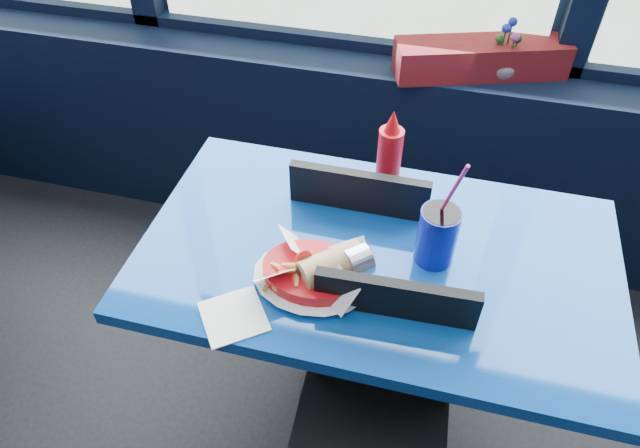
{
  "coord_description": "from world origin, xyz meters",
  "views": [
    {
      "loc": [
        0.4,
        1.02,
        1.81
      ],
      "look_at": [
        0.15,
        1.98,
        0.83
      ],
      "focal_mm": 32.0,
      "sensor_mm": 36.0,
      "label": 1
    }
  ],
  "objects_px": {
    "flower_vase": "(504,61)",
    "food_basket": "(315,271)",
    "chair_near_front": "(375,409)",
    "chair_near_back": "(361,242)",
    "planter_box": "(481,58)",
    "ketchup_bottle": "(389,155)",
    "soda_cup": "(437,235)",
    "near_table": "(373,296)"
  },
  "relations": [
    {
      "from": "chair_near_back",
      "to": "soda_cup",
      "type": "xyz_separation_m",
      "value": [
        0.22,
        -0.24,
        0.33
      ]
    },
    {
      "from": "near_table",
      "to": "soda_cup",
      "type": "bearing_deg",
      "value": 6.04
    },
    {
      "from": "ketchup_bottle",
      "to": "soda_cup",
      "type": "bearing_deg",
      "value": -56.55
    },
    {
      "from": "chair_near_front",
      "to": "ketchup_bottle",
      "type": "xyz_separation_m",
      "value": [
        -0.09,
        0.54,
        0.37
      ]
    },
    {
      "from": "chair_near_front",
      "to": "planter_box",
      "type": "xyz_separation_m",
      "value": [
        0.13,
        1.15,
        0.37
      ]
    },
    {
      "from": "ketchup_bottle",
      "to": "food_basket",
      "type": "bearing_deg",
      "value": -105.59
    },
    {
      "from": "planter_box",
      "to": "soda_cup",
      "type": "xyz_separation_m",
      "value": [
        -0.05,
        -0.85,
        -0.03
      ]
    },
    {
      "from": "near_table",
      "to": "ketchup_bottle",
      "type": "relative_size",
      "value": 4.76
    },
    {
      "from": "planter_box",
      "to": "food_basket",
      "type": "height_order",
      "value": "planter_box"
    },
    {
      "from": "planter_box",
      "to": "flower_vase",
      "type": "bearing_deg",
      "value": -26.89
    },
    {
      "from": "near_table",
      "to": "soda_cup",
      "type": "xyz_separation_m",
      "value": [
        0.14,
        0.01,
        0.26
      ]
    },
    {
      "from": "food_basket",
      "to": "soda_cup",
      "type": "height_order",
      "value": "soda_cup"
    },
    {
      "from": "planter_box",
      "to": "soda_cup",
      "type": "relative_size",
      "value": 1.76
    },
    {
      "from": "planter_box",
      "to": "chair_near_front",
      "type": "bearing_deg",
      "value": -114.87
    },
    {
      "from": "chair_near_back",
      "to": "food_basket",
      "type": "distance_m",
      "value": 0.48
    },
    {
      "from": "chair_near_front",
      "to": "chair_near_back",
      "type": "relative_size",
      "value": 0.98
    },
    {
      "from": "chair_near_front",
      "to": "chair_near_back",
      "type": "height_order",
      "value": "chair_near_back"
    },
    {
      "from": "chair_near_back",
      "to": "planter_box",
      "type": "bearing_deg",
      "value": -114.39
    },
    {
      "from": "near_table",
      "to": "ketchup_bottle",
      "type": "xyz_separation_m",
      "value": [
        -0.02,
        0.26,
        0.29
      ]
    },
    {
      "from": "chair_near_back",
      "to": "soda_cup",
      "type": "relative_size",
      "value": 2.66
    },
    {
      "from": "chair_near_front",
      "to": "soda_cup",
      "type": "height_order",
      "value": "soda_cup"
    },
    {
      "from": "flower_vase",
      "to": "ketchup_bottle",
      "type": "xyz_separation_m",
      "value": [
        -0.29,
        -0.6,
        -0.0
      ]
    },
    {
      "from": "flower_vase",
      "to": "food_basket",
      "type": "distance_m",
      "value": 1.06
    },
    {
      "from": "food_basket",
      "to": "ketchup_bottle",
      "type": "xyz_separation_m",
      "value": [
        0.11,
        0.38,
        0.08
      ]
    },
    {
      "from": "chair_near_back",
      "to": "soda_cup",
      "type": "bearing_deg",
      "value": 131.62
    },
    {
      "from": "chair_near_back",
      "to": "soda_cup",
      "type": "height_order",
      "value": "soda_cup"
    },
    {
      "from": "chair_near_front",
      "to": "planter_box",
      "type": "distance_m",
      "value": 1.21
    },
    {
      "from": "planter_box",
      "to": "soda_cup",
      "type": "bearing_deg",
      "value": -112.23
    },
    {
      "from": "flower_vase",
      "to": "ketchup_bottle",
      "type": "distance_m",
      "value": 0.66
    },
    {
      "from": "planter_box",
      "to": "soda_cup",
      "type": "distance_m",
      "value": 0.85
    },
    {
      "from": "near_table",
      "to": "planter_box",
      "type": "xyz_separation_m",
      "value": [
        0.19,
        0.86,
        0.29
      ]
    },
    {
      "from": "planter_box",
      "to": "chair_near_back",
      "type": "bearing_deg",
      "value": -132.75
    },
    {
      "from": "food_basket",
      "to": "near_table",
      "type": "bearing_deg",
      "value": 27.64
    },
    {
      "from": "chair_near_front",
      "to": "ketchup_bottle",
      "type": "height_order",
      "value": "ketchup_bottle"
    },
    {
      "from": "flower_vase",
      "to": "chair_near_front",
      "type": "bearing_deg",
      "value": -99.95
    },
    {
      "from": "soda_cup",
      "to": "food_basket",
      "type": "bearing_deg",
      "value": -151.52
    },
    {
      "from": "ketchup_bottle",
      "to": "soda_cup",
      "type": "xyz_separation_m",
      "value": [
        0.16,
        -0.24,
        -0.03
      ]
    },
    {
      "from": "chair_near_front",
      "to": "food_basket",
      "type": "bearing_deg",
      "value": 138.66
    },
    {
      "from": "chair_near_back",
      "to": "planter_box",
      "type": "distance_m",
      "value": 0.75
    },
    {
      "from": "planter_box",
      "to": "soda_cup",
      "type": "height_order",
      "value": "soda_cup"
    },
    {
      "from": "food_basket",
      "to": "planter_box",
      "type": "bearing_deg",
      "value": 54.56
    },
    {
      "from": "near_table",
      "to": "planter_box",
      "type": "height_order",
      "value": "planter_box"
    }
  ]
}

